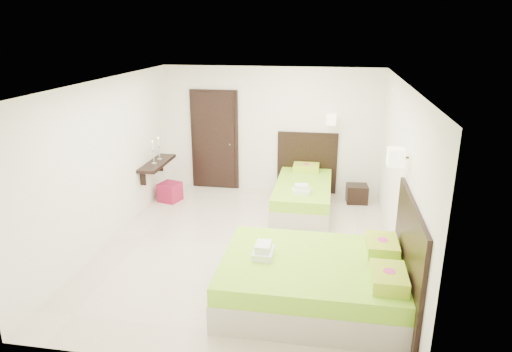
% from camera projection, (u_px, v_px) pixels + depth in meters
% --- Properties ---
extents(floor, '(5.50, 5.50, 0.00)m').
position_uv_depth(floor, '(247.00, 247.00, 7.30)').
color(floor, beige).
rests_on(floor, ground).
extents(bed_single, '(1.24, 2.07, 1.71)m').
position_uv_depth(bed_single, '(303.00, 193.00, 8.76)').
color(bed_single, beige).
rests_on(bed_single, ground).
extents(bed_double, '(2.29, 1.94, 1.89)m').
position_uv_depth(bed_double, '(319.00, 279.00, 5.72)').
color(bed_double, beige).
rests_on(bed_double, ground).
extents(nightstand, '(0.44, 0.40, 0.36)m').
position_uv_depth(nightstand, '(357.00, 194.00, 9.09)').
color(nightstand, black).
rests_on(nightstand, ground).
extents(ottoman, '(0.47, 0.47, 0.38)m').
position_uv_depth(ottoman, '(170.00, 192.00, 9.17)').
color(ottoman, maroon).
rests_on(ottoman, ground).
extents(door, '(1.02, 0.15, 2.14)m').
position_uv_depth(door, '(215.00, 140.00, 9.69)').
color(door, black).
rests_on(door, ground).
extents(console_shelf, '(0.35, 1.20, 0.78)m').
position_uv_depth(console_shelf, '(157.00, 163.00, 8.87)').
color(console_shelf, black).
rests_on(console_shelf, ground).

